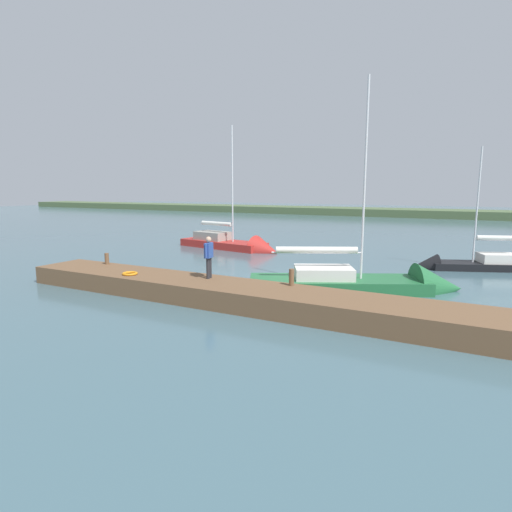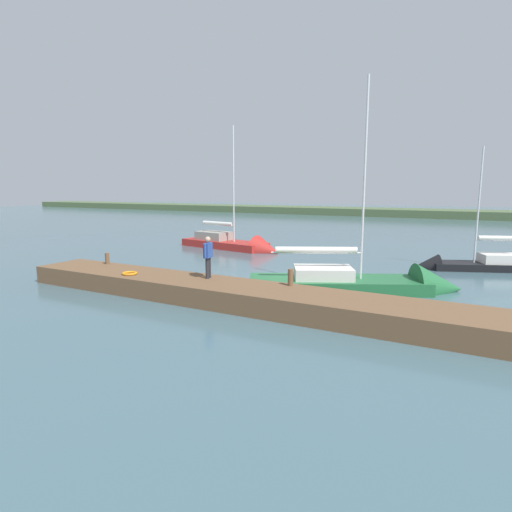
% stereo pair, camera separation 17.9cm
% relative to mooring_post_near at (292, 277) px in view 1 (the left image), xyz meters
% --- Properties ---
extents(ground_plane, '(200.00, 200.00, 0.00)m').
position_rel_mooring_post_near_xyz_m(ground_plane, '(2.07, -4.10, -1.12)').
color(ground_plane, '#42606B').
extents(far_shoreline, '(180.00, 8.00, 2.40)m').
position_rel_mooring_post_near_xyz_m(far_shoreline, '(2.07, -57.37, -1.12)').
color(far_shoreline, '#4C603D').
rests_on(far_shoreline, ground_plane).
extents(dock_pier, '(20.65, 2.50, 0.79)m').
position_rel_mooring_post_near_xyz_m(dock_pier, '(2.07, 0.88, -0.72)').
color(dock_pier, brown).
rests_on(dock_pier, ground_plane).
extents(mooring_post_near, '(0.20, 0.20, 0.65)m').
position_rel_mooring_post_near_xyz_m(mooring_post_near, '(0.00, 0.00, 0.00)').
color(mooring_post_near, brown).
rests_on(mooring_post_near, dock_pier).
extents(mooring_post_far, '(0.20, 0.20, 0.55)m').
position_rel_mooring_post_near_xyz_m(mooring_post_far, '(9.91, 0.00, -0.05)').
color(mooring_post_far, brown).
rests_on(mooring_post_far, dock_pier).
extents(life_ring_buoy, '(0.66, 0.66, 0.10)m').
position_rel_mooring_post_near_xyz_m(life_ring_buoy, '(7.04, 1.38, -0.28)').
color(life_ring_buoy, orange).
rests_on(life_ring_buoy, dock_pier).
extents(sailboat_far_right, '(8.93, 3.58, 10.04)m').
position_rel_mooring_post_near_xyz_m(sailboat_far_right, '(9.65, -12.13, -0.94)').
color(sailboat_far_right, '#B22823').
rests_on(sailboat_far_right, ground_plane).
extents(sailboat_near_dock, '(9.39, 6.19, 10.15)m').
position_rel_mooring_post_near_xyz_m(sailboat_near_dock, '(-2.28, -3.89, -0.92)').
color(sailboat_near_dock, '#236638').
rests_on(sailboat_near_dock, ground_plane).
extents(sailboat_mid_channel, '(6.92, 4.00, 7.57)m').
position_rel_mooring_post_near_xyz_m(sailboat_mid_channel, '(-5.84, -11.45, -1.01)').
color(sailboat_mid_channel, black).
rests_on(sailboat_mid_channel, ground_plane).
extents(person_on_dock, '(0.30, 0.65, 1.75)m').
position_rel_mooring_post_near_xyz_m(person_on_dock, '(3.57, 0.38, 0.69)').
color(person_on_dock, '#28282D').
rests_on(person_on_dock, dock_pier).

